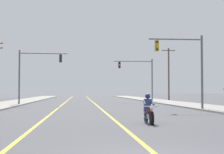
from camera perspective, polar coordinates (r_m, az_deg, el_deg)
The scene contains 9 objects.
lane_stripe_center at distance 52.92m, azimuth -3.26°, elevation -4.01°, with size 0.16×100.00×0.01m, color yellow.
lane_stripe_left at distance 52.92m, azimuth -7.48°, elevation -3.99°, with size 0.16×100.00×0.01m, color yellow.
sidewalk_kerb_right at distance 49.36m, azimuth 8.72°, elevation -4.03°, with size 4.40×110.00×0.14m, color #9E998E.
sidewalk_kerb_left at distance 48.63m, azimuth -15.35°, elevation -4.00°, with size 4.40×110.00×0.14m, color #9E998E.
motorcycle_with_rider at distance 17.26m, azimuth 5.98°, elevation -5.63°, with size 0.70×2.19×1.46m.
traffic_signal_near_right at distance 29.43m, azimuth 12.13°, elevation 2.60°, with size 4.56×0.37×6.20m.
traffic_signal_near_left at distance 40.36m, azimuth -12.66°, elevation 1.38°, with size 5.49×0.43×6.20m.
traffic_signal_mid_right at distance 50.21m, azimuth 4.73°, elevation 0.63°, with size 5.66×0.37×6.20m.
utility_pole_right_far at distance 61.96m, azimuth 9.25°, elevation 0.68°, with size 2.33×0.26×9.10m.
Camera 1 is at (-1.75, -7.86, 1.60)m, focal length 55.97 mm.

